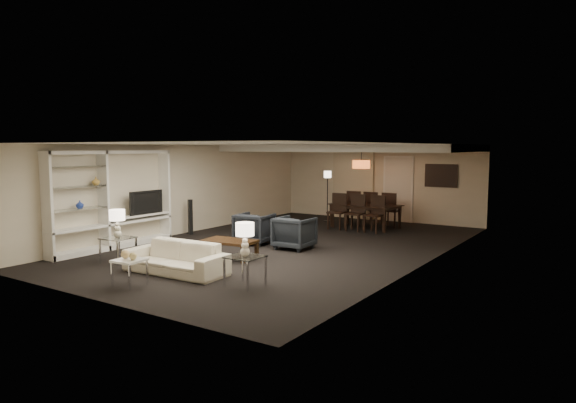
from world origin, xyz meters
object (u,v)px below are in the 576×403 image
Objects in this scene: side_table_left at (118,250)px; chair_fl at (356,207)px; side_table_right at (245,271)px; chair_fm at (373,208)px; coffee_table at (229,249)px; television at (143,202)px; chair_nl at (337,211)px; pendant_light at (361,164)px; sofa at (176,258)px; armchair_left at (254,228)px; vase_blue at (80,204)px; chair_nm at (355,213)px; armchair_right at (294,233)px; vase_amber at (96,181)px; dining_table at (364,216)px; chair_fr at (391,210)px; floor_lamp at (327,196)px; chair_nr at (374,214)px; floor_speaker at (190,217)px; table_lamp_right at (245,239)px; table_lamp_left at (117,224)px; marble_table at (130,273)px.

chair_fl is at bearing 77.53° from side_table_left.
side_table_right is 0.54× the size of chair_fm.
coffee_table is 3.15m from television.
pendant_light is at bearing 40.09° from chair_nl.
sofa is 2.45× the size of armchair_left.
vase_blue is 0.17× the size of chair_nm.
vase_amber is (-3.65, -2.80, 1.26)m from armchair_right.
armchair_right is 3.86m from dining_table.
vase_amber is at bearing -113.00° from dining_table.
floor_lamp is at bearing 1.47° from chair_fr.
sofa is 6.63m from chair_nr.
television is 1.67m from floor_speaker.
coffee_table is 1.08× the size of chair_nl.
table_lamp_right is 3.31× the size of vase_blue.
table_lamp_left reaches higher than coffee_table.
chair_fm is (0.60, 0.00, 0.00)m from chair_fl.
armchair_right is at bearing 76.67° from sofa.
floor_speaker is at bearing 109.92° from table_lamp_left.
chair_nl is (-0.57, 3.21, 0.14)m from armchair_right.
vase_amber reaches higher than side_table_left.
armchair_right is at bearing 55.12° from side_table_left.
chair_fl is at bearing 89.74° from coffee_table.
chair_nm is 0.60m from chair_nr.
coffee_table is at bearing 136.74° from table_lamp_right.
vase_amber is 7.72m from dining_table.
side_table_right is 0.58× the size of floor_speaker.
vase_amber is at bearing 167.65° from sofa.
chair_nl reaches higher than side_table_right.
armchair_left is at bearing -84.90° from floor_lamp.
pendant_light is at bearing 70.67° from floor_speaker.
chair_fr is at bearing 53.21° from dining_table.
chair_fr reaches higher than armchair_left.
chair_nl is (0.03, 4.91, 0.32)m from coffee_table.
dining_table is 1.92× the size of chair_nr.
floor_speaker is at bearing 53.04° from chair_fm.
chair_fm is (-1.07, 7.81, -0.30)m from table_lamp_right.
chair_nl is at bearing 89.68° from coffee_table.
floor_speaker is 4.79m from floor_lamp.
coffee_table is at bearing 19.80° from vase_amber.
television is 0.96× the size of chair_fm.
coffee_table is at bearing 79.80° from chair_fr.
vase_amber is 8.26m from chair_fm.
chair_fl is 1.00× the size of chair_fm.
television reaches higher than chair_fm.
armchair_left is at bearing -59.11° from television.
table_lamp_left is 0.56× the size of chair_nl.
vase_blue is (-3.61, -6.98, -0.77)m from pendant_light.
chair_fm reaches higher than marble_table.
sofa reaches higher than coffee_table.
coffee_table is 1.08× the size of chair_fm.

